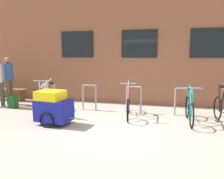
# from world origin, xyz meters

# --- Properties ---
(ground_plane) EXTENTS (42.00, 42.00, 0.00)m
(ground_plane) POSITION_xyz_m (0.00, 0.00, 0.00)
(ground_plane) COLOR #9E998E
(storefront_building) EXTENTS (28.00, 7.33, 5.30)m
(storefront_building) POSITION_xyz_m (0.00, 6.85, 2.65)
(storefront_building) COLOR brown
(storefront_building) RESTS_ON ground
(bike_rack) EXTENTS (6.50, 0.05, 0.87)m
(bike_rack) POSITION_xyz_m (0.02, 1.90, 0.51)
(bike_rack) COLOR gray
(bike_rack) RESTS_ON ground
(bicycle_pink) EXTENTS (0.44, 1.69, 1.10)m
(bicycle_pink) POSITION_xyz_m (-0.08, 1.44, 0.38)
(bicycle_pink) COLOR black
(bicycle_pink) RESTS_ON ground
(bicycle_teal) EXTENTS (0.44, 1.66, 1.05)m
(bicycle_teal) POSITION_xyz_m (1.65, 1.24, 0.37)
(bicycle_teal) COLOR black
(bicycle_teal) RESTS_ON ground
(bicycle_white) EXTENTS (0.44, 1.75, 1.10)m
(bicycle_white) POSITION_xyz_m (-2.77, 1.42, 0.38)
(bicycle_white) COLOR black
(bicycle_white) RESTS_ON ground
(bicycle_black) EXTENTS (0.44, 1.70, 1.05)m
(bicycle_black) POSITION_xyz_m (2.52, 1.25, 0.38)
(bicycle_black) COLOR black
(bicycle_black) RESTS_ON ground
(bike_trailer) EXTENTS (1.48, 0.74, 0.93)m
(bike_trailer) POSITION_xyz_m (-1.89, 0.19, 0.47)
(bike_trailer) COLOR navy
(bike_trailer) RESTS_ON ground
(wooden_bench) EXTENTS (1.72, 0.40, 0.48)m
(wooden_bench) POSITION_xyz_m (-5.33, 2.66, 0.36)
(wooden_bench) COLOR brown
(wooden_bench) RESTS_ON ground
(person_by_bench) EXTENTS (0.32, 0.36, 1.76)m
(person_by_bench) POSITION_xyz_m (-4.65, 1.99, 1.02)
(person_by_bench) COLOR brown
(person_by_bench) RESTS_ON ground
(backpack) EXTENTS (0.31, 0.25, 0.44)m
(backpack) POSITION_xyz_m (-4.17, 1.54, 0.22)
(backpack) COLOR #1E4C1E
(backpack) RESTS_ON ground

